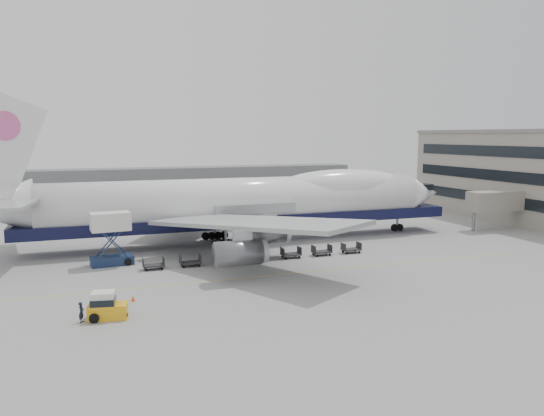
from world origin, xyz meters
name	(u,v)px	position (x,y,z in m)	size (l,w,h in m)	color
ground	(271,261)	(0.00, 0.00, 0.00)	(260.00, 260.00, 0.00)	gray
apron_line	(290,274)	(0.00, -6.00, 0.01)	(60.00, 0.15, 0.01)	gold
hangar	(129,183)	(-10.00, 70.00, 3.50)	(110.00, 8.00, 7.00)	slate
airliner	(246,201)	(0.64, 12.00, 5.62)	(67.00, 55.30, 19.98)	white
catering_truck	(111,235)	(-17.56, 4.52, 3.43)	(4.83, 3.53, 6.02)	#18294A
baggage_tug	(106,307)	(-19.03, -13.93, 0.99)	(3.28, 2.14, 2.23)	gold
ground_worker	(81,312)	(-20.90, -14.15, 0.82)	(0.60, 0.39, 1.64)	black
traffic_cone	(133,298)	(-16.59, -9.97, 0.24)	(0.35, 0.35, 0.52)	#ED3F0C
dolly_0	(154,265)	(-13.39, 0.74, 0.53)	(2.30, 1.35, 1.30)	#2D2D30
dolly_1	(190,262)	(-9.33, 0.74, 0.53)	(2.30, 1.35, 1.30)	#2D2D30
dolly_2	(225,259)	(-5.27, 0.74, 0.53)	(2.30, 1.35, 1.30)	#2D2D30
dolly_3	(259,256)	(-1.21, 0.74, 0.53)	(2.30, 1.35, 1.30)	#2D2D30
dolly_4	(291,254)	(2.86, 0.74, 0.53)	(2.30, 1.35, 1.30)	#2D2D30
dolly_5	(322,251)	(6.92, 0.74, 0.53)	(2.30, 1.35, 1.30)	#2D2D30
dolly_6	(351,249)	(10.98, 0.74, 0.53)	(2.30, 1.35, 1.30)	#2D2D30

